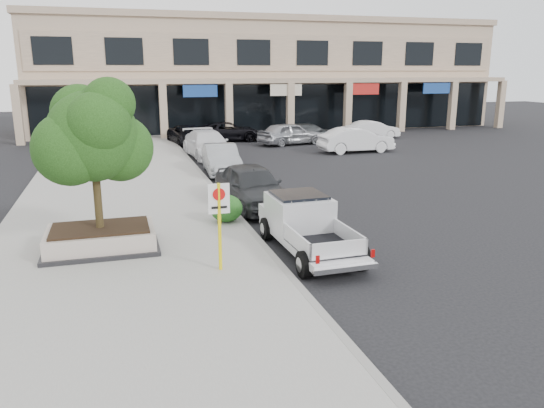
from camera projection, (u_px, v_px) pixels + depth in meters
The scene contains 19 objects.
ground at pixel (321, 252), 15.54m from camera, with size 120.00×120.00×0.00m, color black.
sidewalk at pixel (123, 212), 19.59m from camera, with size 8.00×52.00×0.15m, color gray.
curb at pixel (227, 205), 20.67m from camera, with size 0.20×52.00×0.15m, color gray.
strip_mall at pixel (267, 74), 48.08m from camera, with size 40.55×12.43×9.50m.
planter at pixel (101, 239), 15.28m from camera, with size 3.20×2.20×0.68m.
planter_tree at pixel (98, 136), 14.73m from camera, with size 2.90×2.55×4.00m.
no_parking_sign at pixel (219, 215), 13.46m from camera, with size 0.55×0.09×2.30m.
hedge at pixel (226, 208), 18.02m from camera, with size 1.10×0.99×0.94m, color #134314.
pickup_truck at pixel (310, 227), 15.30m from camera, with size 1.88×5.06×1.59m, color silver, non-canonical shape.
curb_car_a at pixel (252, 186), 20.44m from camera, with size 1.97×4.89×1.67m, color #292A2D.
curb_car_b at pixel (221, 159), 27.03m from camera, with size 1.58×4.52×1.49m, color #999CA0.
curb_car_c at pixel (208, 144), 31.92m from camera, with size 2.24×5.51×1.60m, color white.
curb_car_d at pixel (189, 135), 37.44m from camera, with size 2.24×4.86×1.35m, color black.
lot_car_a at pixel (292, 134), 37.43m from camera, with size 1.84×4.58×1.56m, color #94979C.
lot_car_b at pixel (356, 140), 33.99m from camera, with size 1.68×4.83×1.59m, color white.
lot_car_c at pixel (310, 133), 38.64m from camera, with size 1.90×4.67×1.36m, color #292C2E.
lot_car_d at pixel (229, 131), 39.37m from camera, with size 2.32×5.03×1.40m, color black.
lot_car_e at pixel (287, 133), 37.55m from camera, with size 1.82×4.53×1.54m, color #9FA0A7.
lot_car_f at pixel (372, 130), 40.56m from camera, with size 1.45×4.17×1.37m, color silver.
Camera 1 is at (-5.54, -13.69, 5.24)m, focal length 35.00 mm.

